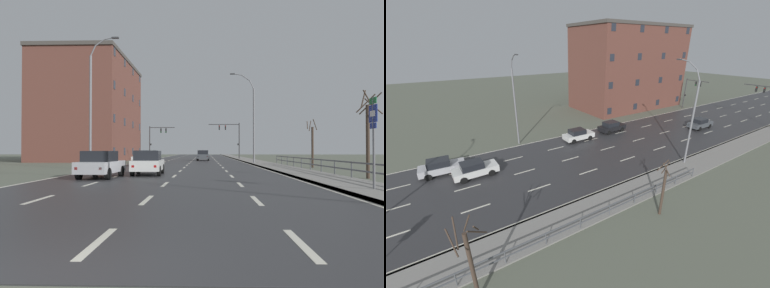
{
  "view_description": "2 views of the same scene",
  "coord_description": "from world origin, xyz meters",
  "views": [
    {
      "loc": [
        1.86,
        -4.35,
        1.63
      ],
      "look_at": [
        -0.5,
        63.88,
        2.72
      ],
      "focal_mm": 34.5,
      "sensor_mm": 36.0,
      "label": 1
    },
    {
      "loc": [
        20.66,
        16.57,
        11.83
      ],
      "look_at": [
        0.0,
        30.01,
        1.6
      ],
      "focal_mm": 22.3,
      "sensor_mm": 36.0,
      "label": 2
    }
  ],
  "objects": [
    {
      "name": "bare_tree_near",
      "position": [
        11.11,
        16.83,
        2.47
      ],
      "size": [
        1.33,
        1.63,
        5.08
      ],
      "color": "#423328",
      "rests_on": "ground"
    },
    {
      "name": "car_near_left",
      "position": [
        -4.11,
        16.62,
        0.8
      ],
      "size": [
        2.01,
        4.19,
        1.57
      ],
      "rotation": [
        0.0,
        0.0,
        -0.05
      ],
      "color": "#B7B7BC",
      "rests_on": "ground"
    },
    {
      "name": "car_mid_centre",
      "position": [
        -4.54,
        38.85,
        0.8
      ],
      "size": [
        1.96,
        4.16,
        1.57
      ],
      "rotation": [
        0.0,
        0.0,
        0.04
      ],
      "color": "black",
      "rests_on": "ground"
    },
    {
      "name": "car_far_left",
      "position": [
        -1.79,
        19.27,
        0.8
      ],
      "size": [
        1.94,
        4.15,
        1.57
      ],
      "rotation": [
        0.0,
        0.0,
        0.03
      ],
      "color": "silver",
      "rests_on": "ground"
    },
    {
      "name": "car_distant",
      "position": [
        -4.34,
        32.88,
        0.8
      ],
      "size": [
        1.88,
        4.12,
        1.57
      ],
      "rotation": [
        0.0,
        0.0,
        -0.01
      ],
      "color": "silver",
      "rests_on": "ground"
    },
    {
      "name": "car_near_right",
      "position": [
        1.6,
        51.29,
        0.8
      ],
      "size": [
        1.9,
        4.13,
        1.57
      ],
      "rotation": [
        0.0,
        0.0,
        -0.02
      ],
      "color": "#474C51",
      "rests_on": "ground"
    },
    {
      "name": "traffic_signal_left",
      "position": [
        -6.8,
        60.69,
        4.0
      ],
      "size": [
        4.54,
        0.36,
        5.85
      ],
      "color": "#38383A",
      "rests_on": "ground"
    },
    {
      "name": "ground_plane",
      "position": [
        0.0,
        48.0,
        -0.06
      ],
      "size": [
        160.0,
        160.0,
        0.12
      ],
      "color": "#5B6051"
    },
    {
      "name": "street_lamp_left_bank",
      "position": [
        -7.45,
        25.79,
        5.4
      ],
      "size": [
        2.44,
        0.24,
        11.02
      ],
      "color": "slate",
      "rests_on": "ground"
    },
    {
      "name": "guardrail",
      "position": [
        9.85,
        19.9,
        0.71
      ],
      "size": [
        0.07,
        33.86,
        1.0
      ],
      "color": "#515459",
      "rests_on": "ground"
    },
    {
      "name": "bare_tree_mid",
      "position": [
        11.73,
        29.75,
        2.06
      ],
      "size": [
        0.98,
        1.01,
        4.44
      ],
      "color": "#423328",
      "rests_on": "ground"
    },
    {
      "name": "street_lamp_midground",
      "position": [
        7.4,
        38.8,
        5.17
      ],
      "size": [
        2.87,
        0.24,
        10.64
      ],
      "color": "slate",
      "rests_on": "ground"
    },
    {
      "name": "traffic_signal_right",
      "position": [
        6.58,
        60.26,
        4.37
      ],
      "size": [
        5.45,
        0.36,
        6.35
      ],
      "color": "#38383A",
      "rests_on": "ground"
    },
    {
      "name": "brick_building",
      "position": [
        -15.64,
        52.09,
        7.74
      ],
      "size": [
        11.83,
        21.31,
        15.46
      ],
      "color": "brown",
      "rests_on": "ground"
    },
    {
      "name": "road_asphalt_strip",
      "position": [
        0.0,
        59.99,
        0.01
      ],
      "size": [
        14.0,
        120.0,
        0.03
      ],
      "color": "#303033",
      "rests_on": "ground"
    }
  ]
}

